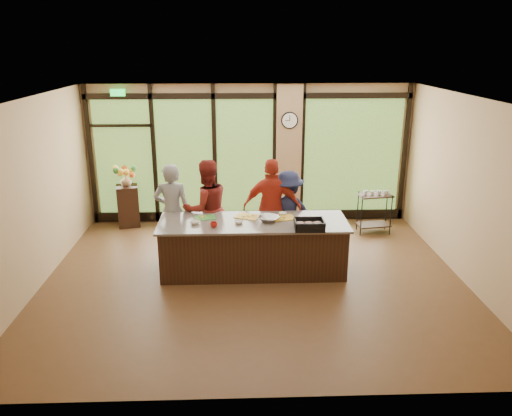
{
  "coord_description": "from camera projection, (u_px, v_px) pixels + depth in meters",
  "views": [
    {
      "loc": [
        -0.24,
        -7.64,
        3.78
      ],
      "look_at": [
        0.05,
        0.4,
        1.13
      ],
      "focal_mm": 35.0,
      "sensor_mm": 36.0,
      "label": 1
    }
  ],
  "objects": [
    {
      "name": "cutting_board_left",
      "position": [
        205.0,
        218.0,
        8.61
      ],
      "size": [
        0.4,
        0.33,
        0.01
      ],
      "primitive_type": "cube",
      "rotation": [
        0.0,
        0.0,
        0.19
      ],
      "color": "#367B2C",
      "rests_on": "countertop"
    },
    {
      "name": "cook_right",
      "position": [
        288.0,
        213.0,
        9.27
      ],
      "size": [
        1.05,
        0.63,
        1.59
      ],
      "primitive_type": "imported",
      "rotation": [
        0.0,
        0.0,
        3.18
      ],
      "color": "#1A1E3A",
      "rests_on": "floor"
    },
    {
      "name": "prep_bowl_near",
      "position": [
        195.0,
        222.0,
        8.33
      ],
      "size": [
        0.21,
        0.21,
        0.05
      ],
      "primitive_type": "imported",
      "rotation": [
        0.0,
        0.0,
        0.3
      ],
      "color": "white",
      "rests_on": "countertop"
    },
    {
      "name": "mixing_bowl",
      "position": [
        269.0,
        219.0,
        8.45
      ],
      "size": [
        0.47,
        0.47,
        0.09
      ],
      "primitive_type": "imported",
      "rotation": [
        0.0,
        0.0,
        -0.42
      ],
      "color": "silver",
      "rests_on": "countertop"
    },
    {
      "name": "window_wall",
      "position": [
        257.0,
        159.0,
        10.82
      ],
      "size": [
        6.9,
        0.12,
        3.0
      ],
      "color": "tan",
      "rests_on": "floor"
    },
    {
      "name": "back_wall",
      "position": [
        249.0,
        154.0,
        10.83
      ],
      "size": [
        7.0,
        0.0,
        7.0
      ],
      "primitive_type": "plane",
      "rotation": [
        1.57,
        0.0,
        0.0
      ],
      "color": "tan",
      "rests_on": "floor"
    },
    {
      "name": "right_wall",
      "position": [
        469.0,
        191.0,
        8.1
      ],
      "size": [
        0.0,
        6.0,
        6.0
      ],
      "primitive_type": "plane",
      "rotation": [
        1.57,
        0.0,
        -1.57
      ],
      "color": "tan",
      "rests_on": "floor"
    },
    {
      "name": "red_ramekin",
      "position": [
        214.0,
        225.0,
        8.16
      ],
      "size": [
        0.13,
        0.13,
        0.09
      ],
      "primitive_type": "imported",
      "rotation": [
        0.0,
        0.0,
        -0.18
      ],
      "color": "#A41810",
      "rests_on": "countertop"
    },
    {
      "name": "roasting_pan",
      "position": [
        309.0,
        227.0,
        8.09
      ],
      "size": [
        0.49,
        0.39,
        0.08
      ],
      "primitive_type": "cube",
      "rotation": [
        0.0,
        0.0,
        -0.03
      ],
      "color": "black",
      "rests_on": "countertop"
    },
    {
      "name": "countertop",
      "position": [
        253.0,
        223.0,
        8.45
      ],
      "size": [
        3.2,
        1.1,
        0.04
      ],
      "primitive_type": "cube",
      "color": "gray",
      "rests_on": "island_base"
    },
    {
      "name": "flower_vase",
      "position": [
        126.0,
        180.0,
        10.62
      ],
      "size": [
        0.25,
        0.25,
        0.25
      ],
      "primitive_type": "imported",
      "rotation": [
        0.0,
        0.0,
        -0.04
      ],
      "color": "olive",
      "rests_on": "flower_stand"
    },
    {
      "name": "bar_cart",
      "position": [
        374.0,
        208.0,
        10.35
      ],
      "size": [
        0.72,
        0.48,
        0.92
      ],
      "rotation": [
        0.0,
        0.0,
        0.16
      ],
      "color": "black",
      "rests_on": "floor"
    },
    {
      "name": "cutting_board_right",
      "position": [
        283.0,
        218.0,
        8.6
      ],
      "size": [
        0.47,
        0.4,
        0.01
      ],
      "primitive_type": "cube",
      "rotation": [
        0.0,
        0.0,
        0.25
      ],
      "color": "gold",
      "rests_on": "countertop"
    },
    {
      "name": "prep_bowl_mid",
      "position": [
        239.0,
        222.0,
        8.35
      ],
      "size": [
        0.15,
        0.15,
        0.05
      ],
      "primitive_type": "imported",
      "rotation": [
        0.0,
        0.0,
        0.05
      ],
      "color": "white",
      "rests_on": "countertop"
    },
    {
      "name": "ceiling",
      "position": [
        254.0,
        98.0,
        7.51
      ],
      "size": [
        7.0,
        7.0,
        0.0
      ],
      "primitive_type": "plane",
      "rotation": [
        3.14,
        0.0,
        0.0
      ],
      "color": "white",
      "rests_on": "back_wall"
    },
    {
      "name": "floor",
      "position": [
        254.0,
        278.0,
        8.45
      ],
      "size": [
        7.0,
        7.0,
        0.0
      ],
      "primitive_type": "plane",
      "color": "#53361D",
      "rests_on": "ground"
    },
    {
      "name": "cook_midright",
      "position": [
        272.0,
        208.0,
        9.15
      ],
      "size": [
        1.13,
        0.6,
        1.84
      ],
      "primitive_type": "imported",
      "rotation": [
        0.0,
        0.0,
        3.0
      ],
      "color": "#AA2B1A",
      "rests_on": "floor"
    },
    {
      "name": "flower_stand",
      "position": [
        128.0,
        206.0,
        10.8
      ],
      "size": [
        0.54,
        0.54,
        0.89
      ],
      "primitive_type": "cube",
      "rotation": [
        0.0,
        0.0,
        0.22
      ],
      "color": "black",
      "rests_on": "floor"
    },
    {
      "name": "island_base",
      "position": [
        253.0,
        248.0,
        8.59
      ],
      "size": [
        3.1,
        1.0,
        0.88
      ],
      "primitive_type": "cube",
      "color": "black",
      "rests_on": "floor"
    },
    {
      "name": "wall_clock",
      "position": [
        290.0,
        120.0,
        10.49
      ],
      "size": [
        0.36,
        0.04,
        0.36
      ],
      "color": "black",
      "rests_on": "window_wall"
    },
    {
      "name": "cutting_board_center",
      "position": [
        248.0,
        216.0,
        8.67
      ],
      "size": [
        0.5,
        0.45,
        0.01
      ],
      "primitive_type": "cube",
      "rotation": [
        0.0,
        0.0,
        -0.42
      ],
      "color": "gold",
      "rests_on": "countertop"
    },
    {
      "name": "cook_midleft",
      "position": [
        207.0,
        209.0,
        9.11
      ],
      "size": [
        1.09,
        0.99,
        1.83
      ],
      "primitive_type": "imported",
      "rotation": [
        0.0,
        0.0,
        3.54
      ],
      "color": "maroon",
      "rests_on": "floor"
    },
    {
      "name": "left_wall",
      "position": [
        32.0,
        196.0,
        7.86
      ],
      "size": [
        0.0,
        6.0,
        6.0
      ],
      "primitive_type": "plane",
      "rotation": [
        1.57,
        0.0,
        1.57
      ],
      "color": "tan",
      "rests_on": "floor"
    },
    {
      "name": "cook_left",
      "position": [
        172.0,
        211.0,
        9.04
      ],
      "size": [
        0.66,
        0.44,
        1.78
      ],
      "primitive_type": "imported",
      "rotation": [
        0.0,
        0.0,
        3.13
      ],
      "color": "gray",
      "rests_on": "floor"
    },
    {
      "name": "prep_bowl_far",
      "position": [
        283.0,
        214.0,
        8.78
      ],
      "size": [
        0.16,
        0.16,
        0.04
      ],
      "primitive_type": "imported",
      "rotation": [
        0.0,
        0.0,
        -0.1
      ],
      "color": "white",
      "rests_on": "countertop"
    }
  ]
}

